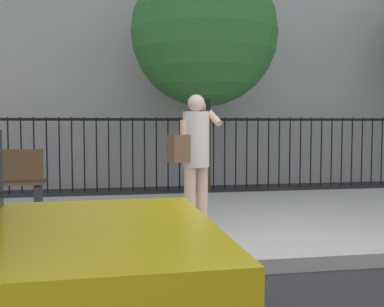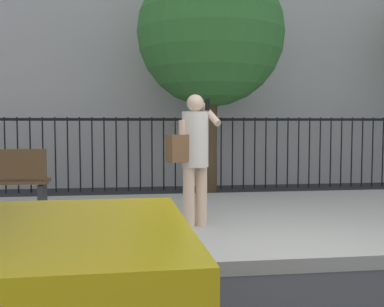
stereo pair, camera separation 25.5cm
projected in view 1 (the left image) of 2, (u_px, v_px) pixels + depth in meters
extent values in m
plane|color=#28282B|center=(305.00, 272.00, 4.75)|extent=(60.00, 60.00, 0.00)
cube|color=#B2ADA3|center=(243.00, 220.00, 6.90)|extent=(28.00, 4.40, 0.15)
cube|color=black|center=(197.00, 119.00, 10.44)|extent=(12.00, 0.04, 0.06)
cylinder|color=black|center=(8.00, 156.00, 9.81)|extent=(0.03, 0.03, 1.60)
cylinder|color=black|center=(21.00, 156.00, 9.85)|extent=(0.03, 0.03, 1.60)
cylinder|color=black|center=(34.00, 155.00, 9.89)|extent=(0.03, 0.03, 1.60)
cylinder|color=black|center=(47.00, 155.00, 9.94)|extent=(0.03, 0.03, 1.60)
cylinder|color=black|center=(59.00, 155.00, 9.98)|extent=(0.03, 0.03, 1.60)
cylinder|color=black|center=(72.00, 155.00, 10.03)|extent=(0.03, 0.03, 1.60)
cylinder|color=black|center=(84.00, 155.00, 10.07)|extent=(0.03, 0.03, 1.60)
cylinder|color=black|center=(97.00, 155.00, 10.11)|extent=(0.03, 0.03, 1.60)
cylinder|color=black|center=(109.00, 155.00, 10.16)|extent=(0.03, 0.03, 1.60)
cylinder|color=black|center=(121.00, 154.00, 10.20)|extent=(0.03, 0.03, 1.60)
cylinder|color=black|center=(133.00, 154.00, 10.25)|extent=(0.03, 0.03, 1.60)
cylinder|color=black|center=(145.00, 154.00, 10.29)|extent=(0.03, 0.03, 1.60)
cylinder|color=black|center=(156.00, 154.00, 10.34)|extent=(0.03, 0.03, 1.60)
cylinder|color=black|center=(168.00, 154.00, 10.38)|extent=(0.03, 0.03, 1.60)
cylinder|color=black|center=(180.00, 154.00, 10.42)|extent=(0.03, 0.03, 1.60)
cylinder|color=black|center=(191.00, 154.00, 10.47)|extent=(0.03, 0.03, 1.60)
cylinder|color=black|center=(202.00, 153.00, 10.51)|extent=(0.03, 0.03, 1.60)
cylinder|color=black|center=(214.00, 153.00, 10.56)|extent=(0.03, 0.03, 1.60)
cylinder|color=black|center=(225.00, 153.00, 10.60)|extent=(0.03, 0.03, 1.60)
cylinder|color=black|center=(236.00, 153.00, 10.65)|extent=(0.03, 0.03, 1.60)
cylinder|color=black|center=(247.00, 153.00, 10.69)|extent=(0.03, 0.03, 1.60)
cylinder|color=black|center=(258.00, 153.00, 10.73)|extent=(0.03, 0.03, 1.60)
cylinder|color=black|center=(268.00, 153.00, 10.78)|extent=(0.03, 0.03, 1.60)
cylinder|color=black|center=(279.00, 152.00, 10.82)|extent=(0.03, 0.03, 1.60)
cylinder|color=black|center=(290.00, 152.00, 10.87)|extent=(0.03, 0.03, 1.60)
cylinder|color=black|center=(300.00, 152.00, 10.91)|extent=(0.03, 0.03, 1.60)
cylinder|color=black|center=(311.00, 152.00, 10.96)|extent=(0.03, 0.03, 1.60)
cylinder|color=black|center=(321.00, 152.00, 11.00)|extent=(0.03, 0.03, 1.60)
cylinder|color=black|center=(331.00, 152.00, 11.04)|extent=(0.03, 0.03, 1.60)
cylinder|color=black|center=(342.00, 152.00, 11.09)|extent=(0.03, 0.03, 1.60)
cylinder|color=black|center=(352.00, 152.00, 11.13)|extent=(0.03, 0.03, 1.60)
cylinder|color=black|center=(362.00, 152.00, 11.18)|extent=(0.03, 0.03, 1.60)
cylinder|color=black|center=(372.00, 151.00, 11.22)|extent=(0.03, 0.03, 1.60)
cylinder|color=black|center=(382.00, 151.00, 11.26)|extent=(0.03, 0.03, 1.60)
cylinder|color=black|center=(86.00, 283.00, 3.49)|extent=(0.64, 0.23, 0.64)
cylinder|color=beige|center=(202.00, 196.00, 6.19)|extent=(0.15, 0.15, 0.77)
cylinder|color=beige|center=(190.00, 197.00, 6.07)|extent=(0.15, 0.15, 0.77)
cylinder|color=silver|center=(196.00, 139.00, 6.08)|extent=(0.46, 0.46, 0.71)
sphere|color=beige|center=(196.00, 103.00, 6.05)|extent=(0.22, 0.22, 0.22)
cylinder|color=beige|center=(208.00, 112.00, 6.18)|extent=(0.31, 0.48, 0.38)
cylinder|color=beige|center=(184.00, 141.00, 5.96)|extent=(0.09, 0.09, 0.54)
cube|color=black|center=(208.00, 105.00, 6.09)|extent=(0.07, 0.04, 0.15)
cube|color=brown|center=(180.00, 148.00, 5.93)|extent=(0.32, 0.27, 0.34)
cube|color=#333338|center=(38.00, 198.00, 7.16)|extent=(0.08, 0.41, 0.40)
cylinder|color=#4C3823|center=(204.00, 136.00, 9.47)|extent=(0.26, 0.26, 2.45)
sphere|color=#387A33|center=(204.00, 33.00, 9.34)|extent=(2.89, 2.89, 2.89)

